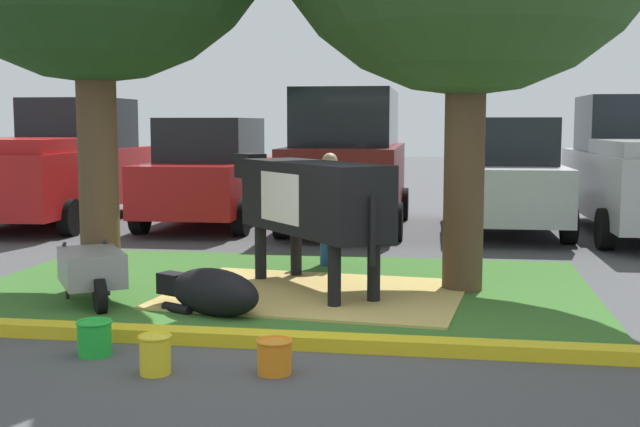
{
  "coord_description": "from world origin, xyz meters",
  "views": [
    {
      "loc": [
        1.46,
        -7.31,
        1.93
      ],
      "look_at": [
        -0.06,
        1.8,
        0.9
      ],
      "focal_mm": 45.75,
      "sensor_mm": 36.0,
      "label": 1
    }
  ],
  "objects_px": {
    "wheelbarrow": "(92,269)",
    "suv_dark_grey": "(348,159)",
    "calf_lying": "(212,292)",
    "bucket_orange": "(274,356)",
    "cow_holstein": "(309,198)",
    "pickup_truck_maroon": "(62,165)",
    "bucket_green": "(95,337)",
    "person_handler": "(330,206)",
    "sedan_red": "(212,173)",
    "sedan_silver": "(505,176)",
    "bucket_yellow": "(155,354)"
  },
  "relations": [
    {
      "from": "cow_holstein",
      "to": "pickup_truck_maroon",
      "type": "bearing_deg",
      "value": 136.2
    },
    {
      "from": "bucket_green",
      "to": "bucket_orange",
      "type": "distance_m",
      "value": 1.6
    },
    {
      "from": "wheelbarrow",
      "to": "suv_dark_grey",
      "type": "bearing_deg",
      "value": 74.62
    },
    {
      "from": "bucket_orange",
      "to": "suv_dark_grey",
      "type": "bearing_deg",
      "value": 93.85
    },
    {
      "from": "calf_lying",
      "to": "sedan_silver",
      "type": "relative_size",
      "value": 0.29
    },
    {
      "from": "calf_lying",
      "to": "person_handler",
      "type": "distance_m",
      "value": 3.14
    },
    {
      "from": "wheelbarrow",
      "to": "bucket_orange",
      "type": "bearing_deg",
      "value": -39.82
    },
    {
      "from": "bucket_yellow",
      "to": "sedan_red",
      "type": "bearing_deg",
      "value": 104.27
    },
    {
      "from": "bucket_green",
      "to": "bucket_orange",
      "type": "relative_size",
      "value": 1.04
    },
    {
      "from": "bucket_yellow",
      "to": "suv_dark_grey",
      "type": "bearing_deg",
      "value": 87.98
    },
    {
      "from": "cow_holstein",
      "to": "bucket_green",
      "type": "distance_m",
      "value": 3.29
    },
    {
      "from": "calf_lying",
      "to": "sedan_silver",
      "type": "distance_m",
      "value": 7.78
    },
    {
      "from": "suv_dark_grey",
      "to": "sedan_red",
      "type": "bearing_deg",
      "value": 178.33
    },
    {
      "from": "bucket_green",
      "to": "sedan_silver",
      "type": "relative_size",
      "value": 0.07
    },
    {
      "from": "sedan_silver",
      "to": "pickup_truck_maroon",
      "type": "bearing_deg",
      "value": -179.79
    },
    {
      "from": "wheelbarrow",
      "to": "sedan_red",
      "type": "relative_size",
      "value": 0.33
    },
    {
      "from": "cow_holstein",
      "to": "pickup_truck_maroon",
      "type": "distance_m",
      "value": 8.16
    },
    {
      "from": "wheelbarrow",
      "to": "suv_dark_grey",
      "type": "distance_m",
      "value": 7.04
    },
    {
      "from": "bucket_green",
      "to": "bucket_yellow",
      "type": "xyz_separation_m",
      "value": [
        0.68,
        -0.4,
        0.01
      ]
    },
    {
      "from": "sedan_red",
      "to": "pickup_truck_maroon",
      "type": "bearing_deg",
      "value": -178.49
    },
    {
      "from": "calf_lying",
      "to": "bucket_orange",
      "type": "distance_m",
      "value": 2.06
    },
    {
      "from": "bucket_green",
      "to": "bucket_orange",
      "type": "xyz_separation_m",
      "value": [
        1.59,
        -0.24,
        -0.01
      ]
    },
    {
      "from": "bucket_orange",
      "to": "sedan_silver",
      "type": "relative_size",
      "value": 0.07
    },
    {
      "from": "wheelbarrow",
      "to": "bucket_green",
      "type": "bearing_deg",
      "value": -64.58
    },
    {
      "from": "sedan_silver",
      "to": "suv_dark_grey",
      "type": "bearing_deg",
      "value": -179.43
    },
    {
      "from": "cow_holstein",
      "to": "sedan_red",
      "type": "bearing_deg",
      "value": 116.86
    },
    {
      "from": "wheelbarrow",
      "to": "suv_dark_grey",
      "type": "height_order",
      "value": "suv_dark_grey"
    },
    {
      "from": "person_handler",
      "to": "bucket_green",
      "type": "distance_m",
      "value": 4.75
    },
    {
      "from": "cow_holstein",
      "to": "calf_lying",
      "type": "distance_m",
      "value": 1.75
    },
    {
      "from": "calf_lying",
      "to": "bucket_green",
      "type": "height_order",
      "value": "calf_lying"
    },
    {
      "from": "calf_lying",
      "to": "suv_dark_grey",
      "type": "relative_size",
      "value": 0.28
    },
    {
      "from": "bucket_yellow",
      "to": "sedan_silver",
      "type": "xyz_separation_m",
      "value": [
        3.12,
        8.95,
        0.82
      ]
    },
    {
      "from": "person_handler",
      "to": "bucket_green",
      "type": "xyz_separation_m",
      "value": [
        -1.28,
        -4.53,
        -0.66
      ]
    },
    {
      "from": "wheelbarrow",
      "to": "suv_dark_grey",
      "type": "relative_size",
      "value": 0.32
    },
    {
      "from": "wheelbarrow",
      "to": "bucket_green",
      "type": "relative_size",
      "value": 4.91
    },
    {
      "from": "cow_holstein",
      "to": "suv_dark_grey",
      "type": "xyz_separation_m",
      "value": [
        -0.3,
        5.65,
        0.19
      ]
    },
    {
      "from": "bucket_orange",
      "to": "person_handler",
      "type": "bearing_deg",
      "value": 93.67
    },
    {
      "from": "cow_holstein",
      "to": "pickup_truck_maroon",
      "type": "relative_size",
      "value": 0.48
    },
    {
      "from": "bucket_green",
      "to": "pickup_truck_maroon",
      "type": "distance_m",
      "value": 9.73
    },
    {
      "from": "wheelbarrow",
      "to": "bucket_green",
      "type": "distance_m",
      "value": 2.0
    },
    {
      "from": "calf_lying",
      "to": "person_handler",
      "type": "relative_size",
      "value": 0.85
    },
    {
      "from": "wheelbarrow",
      "to": "bucket_green",
      "type": "height_order",
      "value": "wheelbarrow"
    },
    {
      "from": "person_handler",
      "to": "sedan_red",
      "type": "xyz_separation_m",
      "value": [
        -2.89,
        4.08,
        0.17
      ]
    },
    {
      "from": "bucket_orange",
      "to": "wheelbarrow",
      "type": "bearing_deg",
      "value": 140.18
    },
    {
      "from": "cow_holstein",
      "to": "pickup_truck_maroon",
      "type": "height_order",
      "value": "pickup_truck_maroon"
    },
    {
      "from": "person_handler",
      "to": "suv_dark_grey",
      "type": "height_order",
      "value": "suv_dark_grey"
    },
    {
      "from": "suv_dark_grey",
      "to": "sedan_silver",
      "type": "relative_size",
      "value": 1.05
    },
    {
      "from": "bucket_orange",
      "to": "sedan_red",
      "type": "relative_size",
      "value": 0.07
    },
    {
      "from": "bucket_orange",
      "to": "bucket_green",
      "type": "bearing_deg",
      "value": 171.48
    },
    {
      "from": "sedan_silver",
      "to": "calf_lying",
      "type": "bearing_deg",
      "value": -114.9
    }
  ]
}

